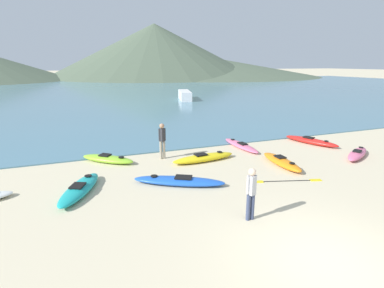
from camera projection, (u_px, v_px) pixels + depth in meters
The scene contains 16 objects.
ground_plane at pixel (329, 263), 6.94m from camera, with size 400.00×400.00×0.00m, color beige.
bay_water at pixel (110, 92), 47.50m from camera, with size 160.00×70.00×0.06m, color teal.
far_hill_midleft at pixel (155, 51), 98.66m from camera, with size 68.42×68.42×16.86m, color #4C5B47.
far_hill_midright at pixel (205, 66), 107.06m from camera, with size 79.24×79.24×6.76m, color #4C5B47.
kayak_on_sand_0 at pixel (357, 154), 14.74m from camera, with size 2.69×1.90×0.37m.
kayak_on_sand_1 at pixel (80, 189), 10.64m from camera, with size 1.92×3.07×0.38m.
kayak_on_sand_2 at pixel (204, 158), 14.13m from camera, with size 3.24×1.03×0.38m.
kayak_on_sand_4 at pixel (108, 159), 13.96m from camera, with size 2.53×2.33×0.37m.
kayak_on_sand_5 at pixel (281, 162), 13.53m from camera, with size 0.85×2.80×0.39m.
kayak_on_sand_6 at pixel (311, 141), 17.15m from camera, with size 1.72×3.21×0.37m.
kayak_on_sand_7 at pixel (179, 181), 11.39m from camera, with size 3.45×2.37×0.34m.
kayak_on_sand_8 at pixel (241, 145), 16.41m from camera, with size 0.76×3.20×0.29m.
person_near_foreground at pixel (251, 191), 8.64m from camera, with size 0.33×0.26×1.61m.
person_near_waterline at pixel (162, 139), 14.28m from camera, with size 0.35×0.30×1.74m.
moored_boat_0 at pixel (185, 95), 37.34m from camera, with size 2.47×5.25×1.07m.
loose_paddle at pixel (287, 181), 11.74m from camera, with size 2.71×0.98×0.03m.
Camera 1 is at (-5.12, -4.43, 4.49)m, focal length 28.00 mm.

